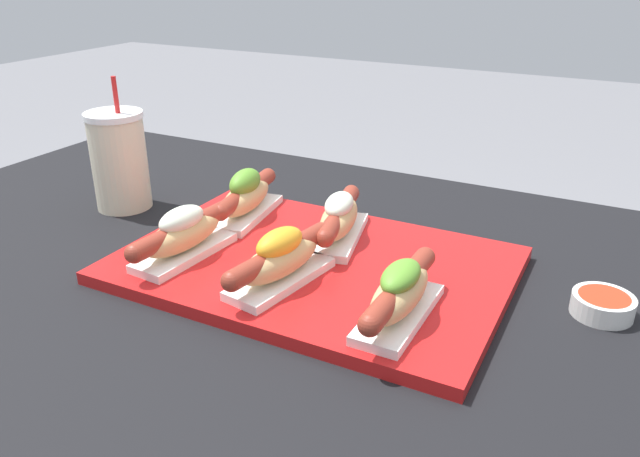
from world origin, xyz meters
TOP-DOWN VIEW (x-y plane):
  - serving_tray at (0.05, -0.00)m, footprint 0.53×0.36m
  - hot_dog_0 at (-0.12, -0.07)m, footprint 0.07×0.20m
  - hot_dog_1 at (0.04, -0.08)m, footprint 0.09×0.20m
  - hot_dog_2 at (0.21, -0.09)m, footprint 0.06×0.20m
  - hot_dog_3 at (-0.12, 0.09)m, footprint 0.08×0.20m
  - hot_dog_4 at (0.05, 0.08)m, footprint 0.10×0.20m
  - sauce_bowl at (0.42, 0.06)m, footprint 0.08×0.08m
  - drink_cup at (-0.36, 0.06)m, footprint 0.10×0.10m

SIDE VIEW (x-z plane):
  - serving_tray at x=0.05m, z-range 0.74..0.76m
  - sauce_bowl at x=0.42m, z-range 0.75..0.77m
  - hot_dog_2 at x=0.21m, z-range 0.76..0.83m
  - hot_dog_4 at x=0.05m, z-range 0.76..0.83m
  - hot_dog_0 at x=-0.12m, z-range 0.76..0.83m
  - hot_dog_1 at x=0.04m, z-range 0.76..0.83m
  - hot_dog_3 at x=-0.12m, z-range 0.76..0.84m
  - drink_cup at x=-0.36m, z-range 0.71..0.94m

